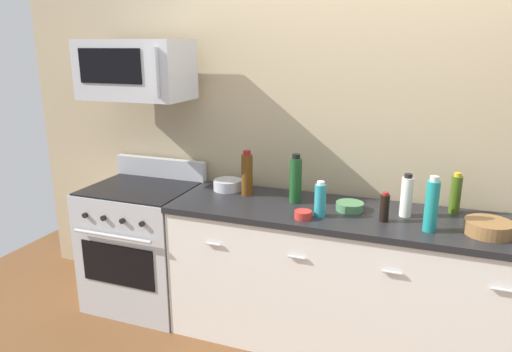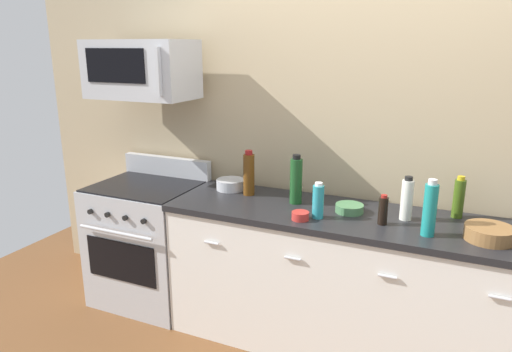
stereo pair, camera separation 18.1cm
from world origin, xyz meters
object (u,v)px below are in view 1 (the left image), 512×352
at_px(bottle_wine_amber, 247,174).
at_px(bowl_steel_prep, 228,185).
at_px(bowl_green_glaze, 350,206).
at_px(bottle_vinegar_white, 407,196).
at_px(bowl_wooden_salad, 489,227).
at_px(bottle_soy_sauce_dark, 385,208).
at_px(bottle_olive_oil, 456,194).
at_px(bottle_dish_soap, 320,200).
at_px(microwave, 136,70).
at_px(range_oven, 144,244).
at_px(bottle_sparkling_teal, 432,205).
at_px(bowl_red_small, 303,215).
at_px(bottle_wine_green, 296,180).

distance_m(bottle_wine_amber, bowl_steel_prep, 0.21).
bearing_deg(bowl_green_glaze, bottle_vinegar_white, 2.22).
height_order(bottle_wine_amber, bowl_wooden_salad, bottle_wine_amber).
bearing_deg(bottle_vinegar_white, bowl_wooden_salad, -17.27).
distance_m(bottle_soy_sauce_dark, bottle_olive_oil, 0.49).
bearing_deg(bottle_dish_soap, bottle_wine_amber, 157.04).
distance_m(microwave, bowl_green_glaze, 1.71).
distance_m(bottle_dish_soap, bottle_vinegar_white, 0.52).
relative_size(bottle_dish_soap, bottle_vinegar_white, 0.83).
height_order(bottle_olive_oil, bottle_vinegar_white, bottle_vinegar_white).
bearing_deg(range_oven, bottle_wine_amber, 7.57).
distance_m(bottle_soy_sauce_dark, bowl_wooden_salad, 0.55).
xyz_separation_m(bottle_sparkling_teal, bowl_red_small, (-0.70, -0.06, -0.12)).
bearing_deg(bowl_green_glaze, bottle_dish_soap, -131.65).
relative_size(range_oven, bottle_sparkling_teal, 3.39).
distance_m(bottle_vinegar_white, bowl_wooden_salad, 0.47).
bearing_deg(bottle_soy_sauce_dark, bottle_vinegar_white, 50.20).
xyz_separation_m(bowl_red_small, bowl_green_glaze, (0.24, 0.24, 0.00)).
xyz_separation_m(microwave, bowl_green_glaze, (1.51, -0.01, -0.80)).
xyz_separation_m(range_oven, bowl_steel_prep, (0.62, 0.16, 0.49)).
bearing_deg(bottle_dish_soap, bowl_red_small, -138.95).
xyz_separation_m(bottle_wine_green, bowl_wooden_salad, (1.13, -0.16, -0.11)).
bearing_deg(bowl_steel_prep, bottle_dish_soap, -21.93).
bearing_deg(bottle_wine_green, bowl_steel_prep, 170.00).
relative_size(bottle_sparkling_teal, bowl_steel_prep, 1.56).
bearing_deg(bottle_vinegar_white, bottle_sparkling_teal, -55.20).
xyz_separation_m(range_oven, bottle_wine_amber, (0.79, 0.11, 0.60)).
height_order(range_oven, bottle_soy_sauce_dark, bottle_soy_sauce_dark).
distance_m(bottle_wine_green, bottle_wine_amber, 0.35).
bearing_deg(bottle_dish_soap, bowl_steel_prep, 158.07).
bearing_deg(bowl_wooden_salad, bowl_red_small, -173.21).
height_order(bottle_soy_sauce_dark, bowl_wooden_salad, bottle_soy_sauce_dark).
height_order(bottle_wine_green, bottle_sparkling_teal, bottle_wine_green).
bearing_deg(bowl_red_small, bowl_steel_prep, 150.46).
bearing_deg(bowl_green_glaze, bottle_wine_green, 175.00).
relative_size(microwave, bottle_wine_amber, 2.39).
relative_size(bottle_vinegar_white, bowl_green_glaze, 1.53).
relative_size(bottle_olive_oil, bowl_steel_prep, 1.26).
xyz_separation_m(bottle_soy_sauce_dark, bottle_wine_amber, (-0.93, 0.19, 0.06)).
distance_m(bottle_wine_amber, bottle_vinegar_white, 1.04).
distance_m(bottle_wine_amber, bowl_wooden_salad, 1.50).
relative_size(bottle_dish_soap, bowl_green_glaze, 1.27).
bearing_deg(bottle_wine_amber, bottle_dish_soap, -22.96).
bearing_deg(bottle_wine_amber, bowl_wooden_salad, -7.34).
bearing_deg(bottle_vinegar_white, microwave, -179.80).
height_order(bottle_soy_sauce_dark, bowl_red_small, bottle_soy_sauce_dark).
xyz_separation_m(bottle_soy_sauce_dark, bottle_wine_green, (-0.58, 0.15, 0.07)).
relative_size(bottle_olive_oil, bowl_red_small, 2.46).
height_order(microwave, bowl_green_glaze, microwave).
bearing_deg(bowl_red_small, bottle_olive_oil, 26.45).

